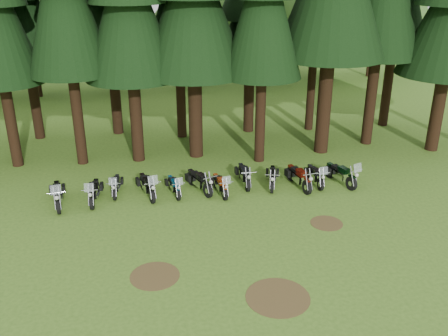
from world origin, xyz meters
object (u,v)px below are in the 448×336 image
Objects in this scene: motorcycle_5 at (199,182)px; motorcycle_11 at (341,175)px; motorcycle_0 at (58,195)px; motorcycle_2 at (116,186)px; motorcycle_4 at (174,186)px; motorcycle_9 at (299,178)px; motorcycle_3 at (147,186)px; motorcycle_8 at (272,178)px; motorcycle_7 at (244,176)px; motorcycle_6 at (220,185)px; motorcycle_10 at (315,176)px; motorcycle_1 at (94,192)px.

motorcycle_5 is 0.95× the size of motorcycle_11.
motorcycle_0 reaches higher than motorcycle_2.
motorcycle_11 is at bearing 0.29° from motorcycle_2.
motorcycle_4 is (2.74, -0.59, -0.00)m from motorcycle_2.
motorcycle_2 is at bearing 165.03° from motorcycle_9.
motorcycle_0 reaches higher than motorcycle_3.
motorcycle_8 is at bearing -9.32° from motorcycle_4.
motorcycle_3 is 1.05× the size of motorcycle_7.
motorcycle_6 reaches higher than motorcycle_9.
motorcycle_0 is 12.42m from motorcycle_10.
motorcycle_3 reaches higher than motorcycle_10.
motorcycle_11 is at bearing 3.97° from motorcycle_1.
motorcycle_7 is at bearing 153.31° from motorcycle_9.
motorcycle_5 is 1.06× the size of motorcycle_6.
motorcycle_11 is (7.09, -0.51, 0.02)m from motorcycle_5.
motorcycle_4 reaches higher than motorcycle_7.
motorcycle_1 is at bearing 170.71° from motorcycle_3.
motorcycle_0 is at bearing 162.49° from motorcycle_11.
motorcycle_7 is at bearing -12.54° from motorcycle_5.
motorcycle_6 reaches higher than motorcycle_7.
motorcycle_5 is at bearing 159.07° from motorcycle_11.
motorcycle_7 is at bearing -2.91° from motorcycle_0.
motorcycle_6 reaches higher than motorcycle_2.
motorcycle_9 is (6.14, -0.32, 0.08)m from motorcycle_4.
motorcycle_4 is 0.94× the size of motorcycle_8.
motorcycle_11 reaches higher than motorcycle_4.
motorcycle_5 is 0.93× the size of motorcycle_9.
motorcycle_1 is at bearing 162.04° from motorcycle_5.
motorcycle_8 is at bearing 155.31° from motorcycle_9.
motorcycle_8 is (2.70, 0.37, 0.01)m from motorcycle_6.
motorcycle_7 reaches higher than motorcycle_8.
motorcycle_6 is at bearing -19.45° from motorcycle_3.
motorcycle_1 is 1.13× the size of motorcycle_2.
motorcycle_10 reaches higher than motorcycle_6.
motorcycle_0 reaches higher than motorcycle_4.
motorcycle_3 is 7.43m from motorcycle_9.
motorcycle_7 is at bearing 153.12° from motorcycle_11.
motorcycle_10 is (4.88, 0.20, 0.01)m from motorcycle_6.
motorcycle_3 is at bearing 167.93° from motorcycle_9.
motorcycle_9 is at bearing -169.67° from motorcycle_10.
motorcycle_10 reaches higher than motorcycle_9.
motorcycle_10 reaches higher than motorcycle_7.
motorcycle_5 is at bearing -170.97° from motorcycle_7.
motorcycle_3 is 4.85m from motorcycle_7.
motorcycle_0 is 1.63m from motorcycle_1.
motorcycle_4 reaches higher than motorcycle_9.
motorcycle_8 is (4.89, 0.03, 0.03)m from motorcycle_4.
motorcycle_5 is 4.92m from motorcycle_9.
motorcycle_3 is 3.48m from motorcycle_6.
motorcycle_4 is 1.26m from motorcycle_5.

